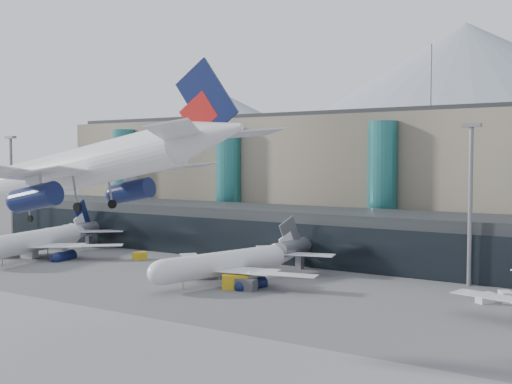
% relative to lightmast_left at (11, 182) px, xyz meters
% --- Properties ---
extents(ground, '(900.00, 900.00, 0.00)m').
position_rel_lightmast_left_xyz_m(ground, '(80.00, -45.00, -14.42)').
color(ground, '#515154').
rests_on(ground, ground).
extents(runway_strip, '(400.00, 40.00, 0.04)m').
position_rel_lightmast_left_xyz_m(runway_strip, '(80.00, -60.00, -14.40)').
color(runway_strip, slate).
rests_on(runway_strip, ground).
extents(runway_markings, '(128.00, 1.00, 0.02)m').
position_rel_lightmast_left_xyz_m(runway_markings, '(80.00, -60.00, -14.37)').
color(runway_markings, gold).
rests_on(runway_markings, ground).
extents(concourse, '(170.00, 27.00, 10.00)m').
position_rel_lightmast_left_xyz_m(concourse, '(79.98, 12.73, -9.45)').
color(concourse, black).
rests_on(concourse, ground).
extents(terminal_main, '(130.00, 30.00, 31.00)m').
position_rel_lightmast_left_xyz_m(terminal_main, '(55.00, 45.00, 1.03)').
color(terminal_main, gray).
rests_on(terminal_main, ground).
extents(teal_towers, '(116.40, 19.40, 46.00)m').
position_rel_lightmast_left_xyz_m(teal_towers, '(65.01, 29.01, -0.41)').
color(teal_towers, '#266C6C').
rests_on(teal_towers, ground).
extents(lightmast_left, '(3.00, 1.20, 25.60)m').
position_rel_lightmast_left_xyz_m(lightmast_left, '(0.00, 0.00, 0.00)').
color(lightmast_left, slate).
rests_on(lightmast_left, ground).
extents(lightmast_mid, '(3.00, 1.20, 25.60)m').
position_rel_lightmast_left_xyz_m(lightmast_mid, '(110.00, 3.00, 0.00)').
color(lightmast_mid, slate).
rests_on(lightmast_mid, ground).
extents(hero_jet, '(34.68, 35.45, 11.43)m').
position_rel_lightmast_left_xyz_m(hero_jet, '(90.06, -54.96, 6.22)').
color(hero_jet, silver).
rests_on(hero_jet, ground).
extents(jet_parked_left, '(36.92, 38.12, 12.25)m').
position_rel_lightmast_left_xyz_m(jet_parked_left, '(27.92, -12.50, -9.79)').
color(jet_parked_left, silver).
rests_on(jet_parked_left, ground).
extents(jet_parked_mid, '(33.44, 34.57, 11.10)m').
position_rel_lightmast_left_xyz_m(jet_parked_mid, '(76.90, -12.64, -10.22)').
color(jet_parked_mid, silver).
rests_on(jet_parked_mid, ground).
extents(veh_a, '(3.37, 2.23, 1.76)m').
position_rel_lightmast_left_xyz_m(veh_a, '(27.96, -16.56, -13.54)').
color(veh_a, silver).
rests_on(veh_a, ground).
extents(veh_b, '(2.65, 3.11, 1.53)m').
position_rel_lightmast_left_xyz_m(veh_b, '(48.14, -6.02, -13.65)').
color(veh_b, gold).
rests_on(veh_b, ground).
extents(veh_c, '(3.26, 1.80, 1.78)m').
position_rel_lightmast_left_xyz_m(veh_c, '(82.51, -19.27, -13.53)').
color(veh_c, '#45454A').
rests_on(veh_c, ground).
extents(veh_d, '(2.42, 2.82, 1.42)m').
position_rel_lightmast_left_xyz_m(veh_d, '(115.14, -8.24, -13.71)').
color(veh_d, silver).
rests_on(veh_d, ground).
extents(veh_f, '(3.10, 3.44, 1.71)m').
position_rel_lightmast_left_xyz_m(veh_f, '(18.60, -6.80, -13.56)').
color(veh_f, '#45454A').
rests_on(veh_f, ground).
extents(veh_g, '(2.57, 3.04, 1.53)m').
position_rel_lightmast_left_xyz_m(veh_g, '(117.47, -6.23, -13.65)').
color(veh_g, silver).
rests_on(veh_g, ground).
extents(veh_h, '(4.47, 4.13, 2.22)m').
position_rel_lightmast_left_xyz_m(veh_h, '(80.42, -19.20, -13.31)').
color(veh_h, gold).
rests_on(veh_h, ground).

